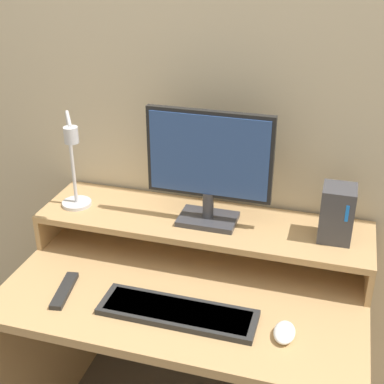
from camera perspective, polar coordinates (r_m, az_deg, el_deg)
name	(u,v)px	position (r m, az deg, el deg)	size (l,w,h in m)	color
wall_back	(218,91)	(1.80, 2.79, 10.69)	(6.00, 0.05, 2.50)	beige
desk	(187,337)	(1.85, -0.56, -15.19)	(1.11, 0.66, 0.73)	tan
monitor_shelf	(202,225)	(1.80, 1.12, -3.49)	(1.11, 0.29, 0.13)	tan
monitor	(209,164)	(1.68, 1.81, 3.01)	(0.41, 0.13, 0.38)	#38383D
desk_lamp	(74,169)	(1.80, -12.51, 2.40)	(0.15, 0.20, 0.35)	silver
router_dock	(337,213)	(1.70, 15.21, -2.20)	(0.10, 0.11, 0.18)	#3D3D42
keyboard	(178,312)	(1.58, -1.56, -12.68)	(0.46, 0.13, 0.02)	#282828
mouse	(284,332)	(1.53, 9.83, -14.53)	(0.06, 0.09, 0.03)	white
remote_control	(64,290)	(1.71, -13.45, -10.18)	(0.07, 0.18, 0.02)	black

